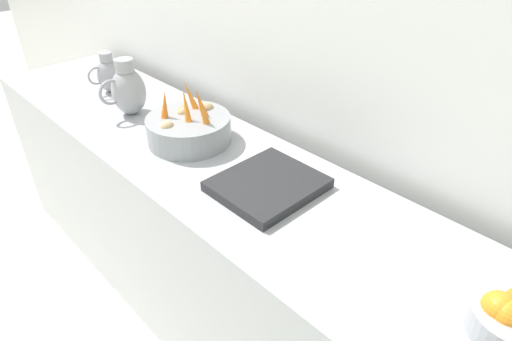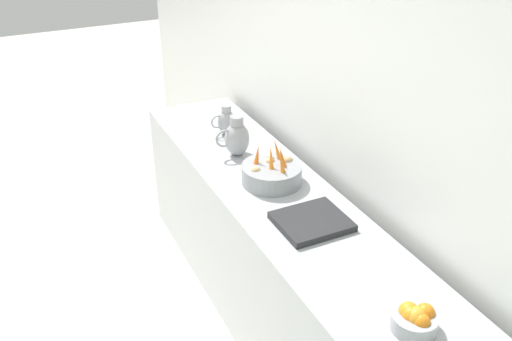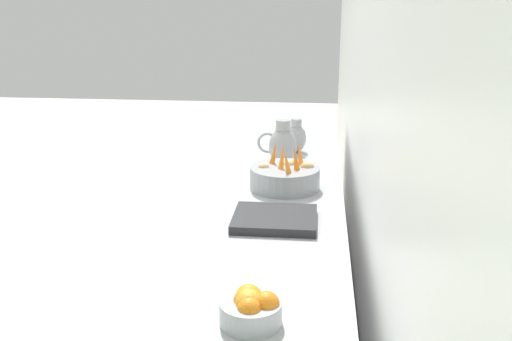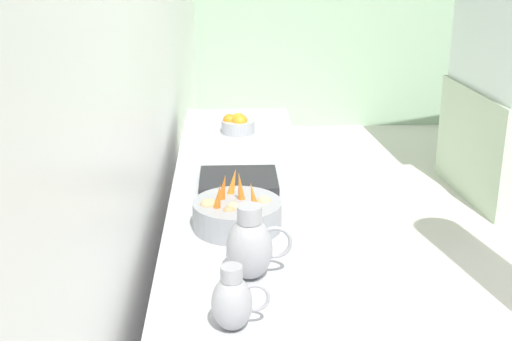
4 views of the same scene
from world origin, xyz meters
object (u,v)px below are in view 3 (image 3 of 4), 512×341
vegetable_colander (285,177)px  metal_pitcher_tall (282,145)px  orange_bowl (251,308)px  metal_pitcher_short (296,137)px

vegetable_colander → metal_pitcher_tall: 0.40m
vegetable_colander → orange_bowl: vegetable_colander is taller
metal_pitcher_tall → metal_pitcher_short: (-0.06, -0.30, -0.02)m
orange_bowl → metal_pitcher_short: (-0.04, -1.93, 0.04)m
orange_bowl → metal_pitcher_tall: 1.63m
orange_bowl → metal_pitcher_tall: size_ratio=0.71×
orange_bowl → metal_pitcher_tall: metal_pitcher_tall is taller
orange_bowl → metal_pitcher_short: bearing=-91.3°
vegetable_colander → orange_bowl: size_ratio=1.87×
metal_pitcher_tall → metal_pitcher_short: size_ratio=1.27×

